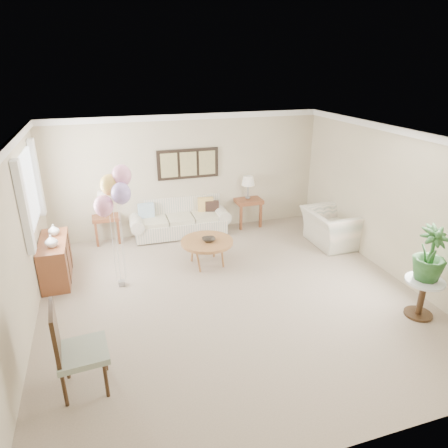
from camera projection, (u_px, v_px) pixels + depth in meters
name	position (u px, v px, depth m)	size (l,w,h in m)	color
ground_plane	(231.00, 296.00, 6.59)	(6.00, 6.00, 0.00)	tan
room_shell	(223.00, 202.00, 6.03)	(6.04, 6.04, 2.60)	beige
wall_art_triptych	(188.00, 164.00, 8.63)	(1.35, 0.06, 0.65)	black
sofa	(179.00, 220.00, 8.90)	(2.20, 0.85, 0.81)	beige
end_table_left	(106.00, 219.00, 8.43)	(0.55, 0.50, 0.61)	brown
end_table_right	(248.00, 203.00, 9.28)	(0.61, 0.55, 0.66)	brown
lamp_left	(103.00, 197.00, 8.24)	(0.30, 0.30, 0.54)	gray
lamp_right	(248.00, 181.00, 9.08)	(0.30, 0.30, 0.54)	gray
coffee_table	(207.00, 242.00, 7.47)	(0.98, 0.98, 0.50)	#9D713C
decor_bowl	(209.00, 240.00, 7.41)	(0.25, 0.25, 0.06)	#2A231C
armchair	(332.00, 227.00, 8.37)	(1.14, 1.00, 0.74)	beige
side_table	(423.00, 289.00, 5.93)	(0.56, 0.56, 0.61)	silver
potted_plant	(430.00, 254.00, 5.75)	(0.46, 0.46, 0.83)	#204C1C
accent_chair	(74.00, 348.00, 4.51)	(0.60, 0.60, 1.14)	#94A28E
credenza	(56.00, 260.00, 7.00)	(0.46, 1.20, 0.74)	brown
vase_white	(51.00, 241.00, 6.59)	(0.20, 0.20, 0.21)	silver
vase_sage	(54.00, 230.00, 7.06)	(0.19, 0.19, 0.20)	silver
balloon_cluster	(114.00, 191.00, 6.31)	(0.64, 0.49, 2.10)	gray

